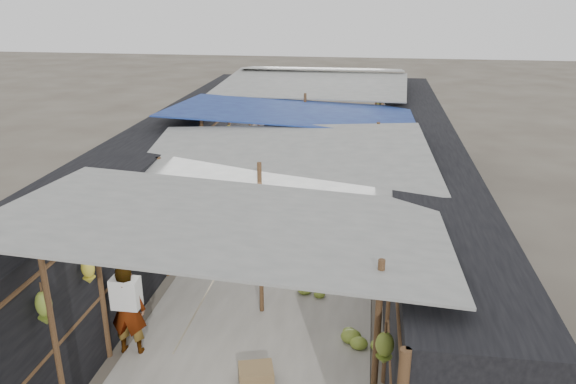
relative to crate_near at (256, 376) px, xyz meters
The scene contains 13 objects.
aisle_slab 5.33m from the crate_near, 92.90° to the left, with size 3.60×16.00×0.02m, color #9E998E.
stall_left 6.17m from the crate_near, 119.17° to the left, with size 1.40×15.00×2.30m, color black.
stall_right 5.93m from the crate_near, 65.44° to the left, with size 1.40×15.00×2.30m, color black.
crate_near is the anchor object (origin of this frame).
crate_mid 3.89m from the crate_near, 89.44° to the left, with size 0.49×0.39×0.29m, color olive.
crate_back 8.41m from the crate_near, 96.38° to the left, with size 0.47×0.38×0.30m, color olive.
black_basin 4.52m from the crate_near, 81.29° to the left, with size 0.57×0.57×0.17m, color black.
vendor_elderly 2.11m from the crate_near, 166.77° to the left, with size 0.53×0.35×1.46m, color white.
shopper_blue 8.68m from the crate_near, 98.34° to the left, with size 0.86×0.67×1.77m, color navy.
vendor_seated 6.18m from the crate_near, 77.91° to the left, with size 0.55×0.32×0.86m, color #544D49.
market_canopy 6.10m from the crate_near, 92.45° to the left, with size 5.62×15.20×2.77m.
hanging_bananas 5.77m from the crate_near, 91.38° to the left, with size 3.96×13.84×0.81m.
floor_bananas 5.37m from the crate_near, 83.90° to the left, with size 3.82×9.47×0.36m.
Camera 1 is at (1.60, -4.96, 5.08)m, focal length 35.00 mm.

